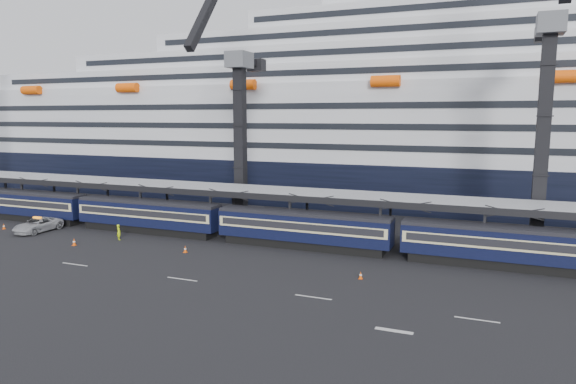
# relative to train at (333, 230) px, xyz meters

# --- Properties ---
(ground) EXTENTS (260.00, 260.00, 0.00)m
(ground) POSITION_rel_train_xyz_m (4.65, -10.00, -2.20)
(ground) COLOR black
(ground) RESTS_ON ground
(lane_markings) EXTENTS (111.00, 4.27, 0.02)m
(lane_markings) POSITION_rel_train_xyz_m (12.80, -15.23, -2.19)
(lane_markings) COLOR beige
(lane_markings) RESTS_ON ground
(train) EXTENTS (133.05, 3.00, 4.05)m
(train) POSITION_rel_train_xyz_m (0.00, 0.00, 0.00)
(train) COLOR black
(train) RESTS_ON ground
(canopy) EXTENTS (130.00, 6.25, 5.53)m
(canopy) POSITION_rel_train_xyz_m (4.65, 4.00, 3.05)
(canopy) COLOR gray
(canopy) RESTS_ON ground
(cruise_ship) EXTENTS (214.09, 28.84, 34.00)m
(cruise_ship) POSITION_rel_train_xyz_m (3.57, 35.99, 10.14)
(cruise_ship) COLOR black
(cruise_ship) RESTS_ON ground
(crane_dark_near) EXTENTS (4.50, 17.75, 35.08)m
(crane_dark_near) POSITION_rel_train_xyz_m (-15.35, 8.59, 9.73)
(crane_dark_near) COLOR #4C4F54
(crane_dark_near) RESTS_ON ground
(crane_dark_mid) EXTENTS (4.50, 18.24, 39.64)m
(crane_dark_mid) POSITION_rel_train_xyz_m (19.65, 7.59, 11.16)
(crane_dark_mid) COLOR #4C4F54
(crane_dark_mid) RESTS_ON ground
(pickup_truck) EXTENTS (2.83, 6.09, 1.69)m
(pickup_truck) POSITION_rel_train_xyz_m (-36.11, -4.82, -1.36)
(pickup_truck) COLOR #9D9EA4
(pickup_truck) RESTS_ON ground
(worker) EXTENTS (0.77, 0.70, 1.78)m
(worker) POSITION_rel_train_xyz_m (-24.12, -4.46, -1.31)
(worker) COLOR #CAF20C
(worker) RESTS_ON ground
(traffic_cone_a) EXTENTS (0.35, 0.35, 0.71)m
(traffic_cone_a) POSITION_rel_train_xyz_m (-41.32, -5.28, -1.85)
(traffic_cone_a) COLOR #FF5608
(traffic_cone_a) RESTS_ON ground
(traffic_cone_b) EXTENTS (0.40, 0.40, 0.80)m
(traffic_cone_b) POSITION_rel_train_xyz_m (-26.92, -8.38, -1.81)
(traffic_cone_b) COLOR #FF5608
(traffic_cone_b) RESTS_ON ground
(traffic_cone_c) EXTENTS (0.36, 0.36, 0.73)m
(traffic_cone_c) POSITION_rel_train_xyz_m (-14.02, -6.36, -1.84)
(traffic_cone_c) COLOR #FF5608
(traffic_cone_c) RESTS_ON ground
(traffic_cone_d) EXTENTS (0.34, 0.34, 0.67)m
(traffic_cone_d) POSITION_rel_train_xyz_m (4.96, -8.14, -1.87)
(traffic_cone_d) COLOR #FF5608
(traffic_cone_d) RESTS_ON ground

